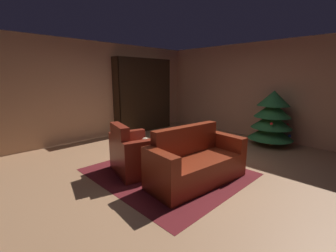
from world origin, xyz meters
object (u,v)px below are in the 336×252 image
bookshelf_unit (147,95)px  book_stack_on_table (166,148)px  coffee_table (167,152)px  decorated_tree (272,118)px  armchair_red (133,155)px  couch_red (196,163)px  bottle_on_table (176,142)px

bookshelf_unit → book_stack_on_table: bookshelf_unit is taller
coffee_table → decorated_tree: size_ratio=0.44×
book_stack_on_table → armchair_red: bearing=-134.9°
bookshelf_unit → couch_red: bearing=-28.0°
decorated_tree → armchair_red: bearing=-106.8°
couch_red → coffee_table: size_ratio=2.92×
book_stack_on_table → bottle_on_table: (0.07, 0.17, 0.08)m
armchair_red → bottle_on_table: 0.79m
bookshelf_unit → armchair_red: 3.50m
couch_red → bottle_on_table: bearing=171.5°
bookshelf_unit → coffee_table: (2.88, -1.92, -0.74)m
bookshelf_unit → armchair_red: size_ratio=2.11×
bookshelf_unit → couch_red: size_ratio=1.28×
book_stack_on_table → bottle_on_table: bearing=66.7°
bookshelf_unit → bottle_on_table: bookshelf_unit is taller
armchair_red → couch_red: 1.14m
couch_red → coffee_table: 0.61m
armchair_red → book_stack_on_table: bearing=45.1°
couch_red → decorated_tree: decorated_tree is taller
book_stack_on_table → coffee_table: bearing=83.6°
armchair_red → decorated_tree: size_ratio=0.78×
armchair_red → bottle_on_table: (0.49, 0.59, 0.22)m
bookshelf_unit → bottle_on_table: size_ratio=7.96×
coffee_table → book_stack_on_table: 0.09m
couch_red → coffee_table: couch_red is taller
bookshelf_unit → book_stack_on_table: (2.87, -1.94, -0.66)m
book_stack_on_table → decorated_tree: size_ratio=0.16×
coffee_table → decorated_tree: bearing=78.1°
book_stack_on_table → decorated_tree: 3.14m
armchair_red → book_stack_on_table: (0.41, 0.41, 0.14)m
bookshelf_unit → decorated_tree: 3.72m
couch_red → coffee_table: bearing=-173.4°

